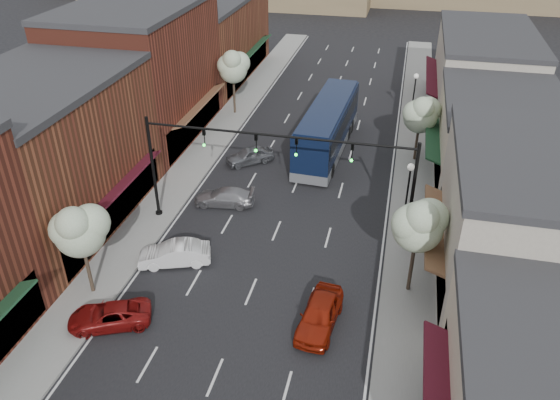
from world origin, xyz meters
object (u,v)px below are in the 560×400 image
Objects in this scene: lamp_post_near at (408,184)px; parked_car_d at (250,155)px; coach_bus at (328,127)px; tree_right_near at (419,224)px; parked_car_c at (224,197)px; tree_left_near at (79,229)px; tree_left_far at (233,66)px; parked_car_b at (175,254)px; red_hatchback at (320,314)px; signal_mast_left at (187,157)px; lamp_post_far at (414,89)px; tree_right_far at (421,113)px; parked_car_a at (110,316)px; signal_mast_right at (372,177)px.

lamp_post_near is 13.70m from parked_car_d.
coach_bus is 3.43× the size of parked_car_d.
parked_car_c is (-12.55, 6.36, -3.86)m from tree_right_near.
tree_left_near is (-16.60, -4.00, -0.23)m from tree_right_near.
tree_left_far reaches higher than parked_car_b.
tree_right_near is 14.59m from parked_car_c.
signal_mast_left is at bearing 147.15° from red_hatchback.
signal_mast_left reaches higher than parked_car_b.
signal_mast_left is 1.85× the size of lamp_post_far.
lamp_post_far is 1.08× the size of parked_car_b.
coach_bus is at bearing 176.63° from tree_right_far.
parked_car_a is at bearing -16.53° from parked_car_c.
tree_left_far is 28.68m from red_hatchback.
signal_mast_left reaches higher than tree_right_far.
signal_mast_left is at bearing 71.90° from tree_left_near.
parked_car_c is at bearing 147.55° from parked_car_a.
parked_car_d reaches higher than parked_car_c.
coach_bus is (9.53, -5.58, -2.57)m from tree_left_far.
coach_bus reaches higher than parked_car_d.
tree_right_near is 1.46× the size of parked_car_c.
tree_left_far is at bearing 168.83° from parked_car_b.
signal_mast_left is 6.08m from parked_car_b.
signal_mast_right is 20.19m from lamp_post_far.
tree_right_near is at bearing 45.64° from red_hatchback.
signal_mast_left is 2.17× the size of parked_car_d.
tree_left_far is at bearing 136.11° from lamp_post_near.
parked_car_b is (-10.58, -4.58, -3.95)m from signal_mast_right.
parked_car_c is at bearing -37.44° from parked_car_d.
parked_car_d is (2.00, 18.65, 0.08)m from parked_car_a.
signal_mast_left is 1.44× the size of tree_left_near.
signal_mast_right reaches higher than parked_car_c.
signal_mast_right reaches higher than parked_car_b.
tree_right_near reaches higher than tree_right_far.
lamp_post_far is 33.17m from parked_car_a.
tree_left_far is 11.34m from coach_bus.
parked_car_b is at bearing -81.73° from signal_mast_left.
parked_car_c is at bearing 58.39° from signal_mast_left.
lamp_post_far reaches higher than parked_car_c.
tree_left_near is 5.96m from parked_car_b.
parked_car_d is at bearing 172.72° from parked_car_c.
red_hatchback is (9.66, -7.67, -3.89)m from signal_mast_left.
tree_right_far is at bearing 83.22° from red_hatchback.
tree_left_near is at bearing -146.67° from lamp_post_near.
tree_left_near is 11.70m from parked_car_c.
tree_right_near is 16.18m from parked_car_a.
tree_right_near is at bearing 55.83° from parked_car_c.
lamp_post_near is 1.00× the size of lamp_post_far.
tree_right_near is at bearing -85.23° from lamp_post_near.
tree_right_near is 18.04m from coach_bus.
coach_bus is (-6.53, -7.64, -0.97)m from lamp_post_far.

